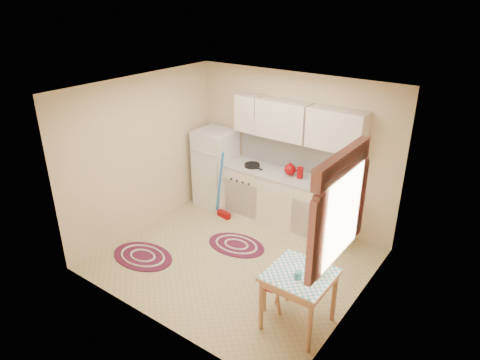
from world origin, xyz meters
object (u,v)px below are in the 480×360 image
object	(u,v)px
table	(298,299)
stool	(274,296)
fridge	(216,168)
base_cabinets	(281,200)

from	to	relation	value
table	stool	xyz separation A→B (m)	(-0.35, 0.04, -0.15)
fridge	table	distance (m)	3.36
fridge	table	world-z (taller)	fridge
fridge	stool	distance (m)	3.07
fridge	base_cabinets	distance (m)	1.37
fridge	base_cabinets	world-z (taller)	fridge
base_cabinets	stool	world-z (taller)	base_cabinets
base_cabinets	stool	bearing A→B (deg)	-61.27
base_cabinets	stool	distance (m)	2.18
base_cabinets	fridge	bearing A→B (deg)	-177.88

